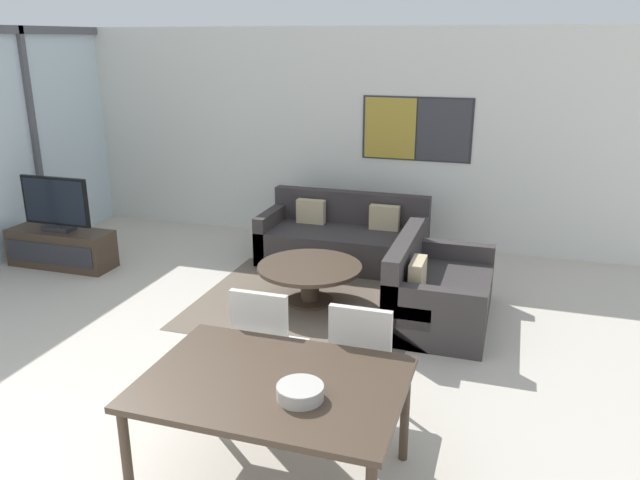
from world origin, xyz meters
TOP-DOWN VIEW (x-y plane):
  - wall_back at (0.03, 6.00)m, footprint 8.03×0.09m
  - area_rug at (0.49, 3.73)m, footprint 2.32×2.13m
  - tv_console at (-2.73, 3.86)m, footprint 1.30×0.44m
  - television at (-2.73, 3.86)m, footprint 0.90×0.20m
  - sofa_main at (0.49, 5.08)m, footprint 2.00×0.91m
  - sofa_side at (1.77, 3.69)m, footprint 0.91×1.47m
  - coffee_table at (0.49, 3.73)m, footprint 1.09×1.09m
  - dining_table at (1.19, 0.99)m, footprint 1.54×1.09m
  - dining_chair_left at (0.82, 1.77)m, footprint 0.46×0.46m
  - dining_chair_centre at (1.55, 1.73)m, footprint 0.46×0.46m
  - fruit_bowl at (1.40, 0.85)m, footprint 0.27×0.27m

SIDE VIEW (x-z plane):
  - area_rug at x=0.49m, z-range 0.00..0.01m
  - tv_console at x=-2.73m, z-range 0.00..0.45m
  - sofa_side at x=1.77m, z-range -0.14..0.68m
  - sofa_main at x=0.49m, z-range -0.14..0.68m
  - coffee_table at x=0.49m, z-range 0.10..0.51m
  - dining_chair_left at x=0.82m, z-range 0.04..1.02m
  - dining_chair_centre at x=1.55m, z-range 0.04..1.02m
  - dining_table at x=1.19m, z-range 0.30..1.04m
  - television at x=-2.73m, z-range 0.44..1.10m
  - fruit_bowl at x=1.40m, z-range 0.74..0.82m
  - wall_back at x=0.03m, z-range 0.00..2.80m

